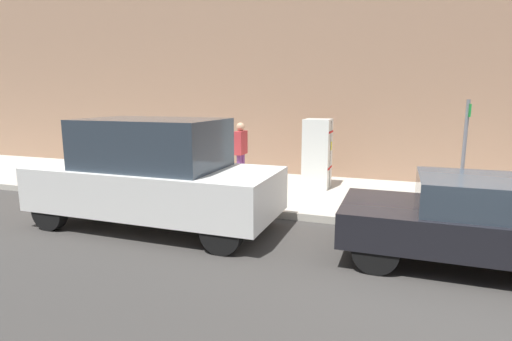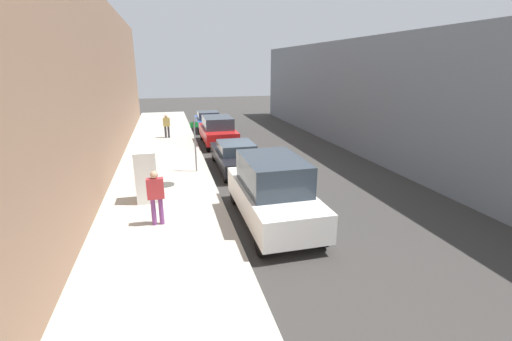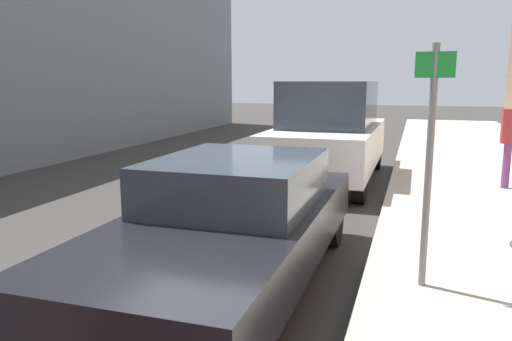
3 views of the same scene
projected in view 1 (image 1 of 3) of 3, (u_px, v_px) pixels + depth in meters
ground_plane at (455, 277)px, 5.79m from camera, size 80.00×80.00×0.00m
sidewalk_slab at (434, 204)px, 9.46m from camera, size 4.23×44.00×0.16m
building_facade_near at (436, 48)px, 11.76m from camera, size 2.26×39.60×7.98m
discarded_refrigerator at (317, 154)px, 10.70m from camera, size 0.73×0.70×1.85m
manhole_cover at (377, 197)px, 9.75m from camera, size 0.70×0.70×0.02m
street_sign_post at (464, 154)px, 7.68m from camera, size 0.36×0.07×2.37m
pedestrian_walking_far at (241, 149)px, 11.02m from camera, size 0.50×0.23×1.73m
parked_van_white at (154, 174)px, 7.88m from camera, size 2.00×4.91×2.16m
parked_sedan_dark at (500, 223)px, 5.95m from camera, size 1.81×4.74×1.39m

